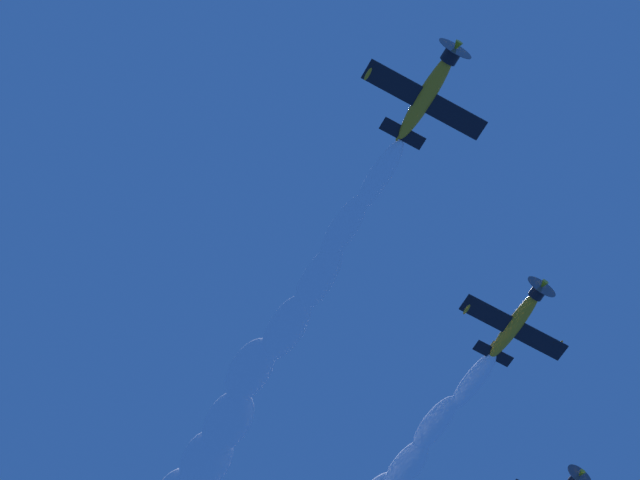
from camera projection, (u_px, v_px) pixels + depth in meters
airplane_lead at (428, 93)px, 61.21m from camera, size 6.86×7.25×2.40m
airplane_left_wingman at (517, 322)px, 70.50m from camera, size 6.90×7.24×2.41m
smoke_trail_lead at (234, 410)px, 73.23m from camera, size 31.23×22.95×3.94m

